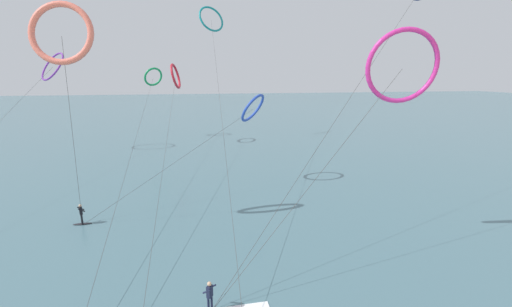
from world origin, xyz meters
name	(u,v)px	position (x,y,z in m)	size (l,w,h in m)	color
sea_water	(209,111)	(0.00, 106.85, 0.04)	(400.00, 200.00, 0.08)	#476B75
surfer_ivory	(210,299)	(-4.09, 12.46, 0.82)	(1.40, 0.72, 1.70)	silver
surfer_charcoal	(81,216)	(-13.65, 24.33, 0.82)	(1.40, 0.69, 1.70)	black
kite_cobalt	(253,108)	(1.58, 32.26, 8.27)	(17.19, 10.03, 9.84)	#2647B7
kite_emerald	(153,77)	(-11.64, 61.57, 11.28)	(3.89, 55.37, 13.04)	#199351
kite_teal	(211,19)	(-0.95, 59.32, 21.10)	(5.23, 52.34, 23.40)	teal
kite_coral	(61,33)	(-13.14, 23.64, 14.45)	(4.49, 1.89, 16.63)	#EA7260
kite_violet	(52,67)	(-24.79, 52.50, 12.85)	(5.45, 43.16, 14.99)	purple
kite_crimson	(176,76)	(-7.32, 54.86, 11.43)	(1.99, 45.27, 13.54)	red
kite_magenta	(402,67)	(8.65, 17.52, 12.21)	(15.19, 5.96, 14.59)	#CC288E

